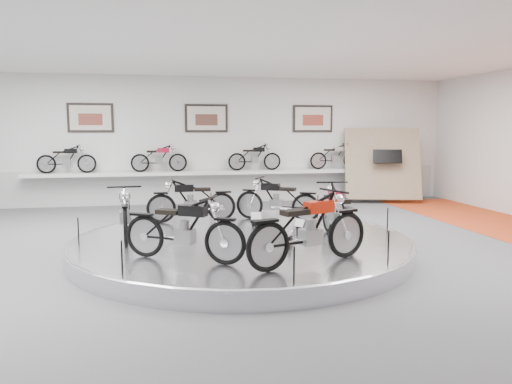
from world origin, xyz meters
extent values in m
plane|color=#555558|center=(0.00, 0.00, 0.00)|extent=(16.00, 16.00, 0.00)
plane|color=white|center=(0.00, 0.00, 4.00)|extent=(16.00, 16.00, 0.00)
plane|color=silver|center=(0.00, 7.00, 2.00)|extent=(16.00, 0.00, 16.00)
plane|color=silver|center=(0.00, -7.00, 2.00)|extent=(16.00, 0.00, 16.00)
cube|color=#BCBCBA|center=(0.00, 6.98, 0.55)|extent=(15.68, 0.04, 1.10)
cylinder|color=silver|center=(0.00, 0.30, 0.15)|extent=(6.40, 6.40, 0.30)
torus|color=#B2B2BA|center=(0.00, 0.30, 0.27)|extent=(6.40, 6.40, 0.10)
cube|color=silver|center=(0.00, 6.70, 1.00)|extent=(11.00, 0.55, 0.10)
cube|color=beige|center=(-3.50, 6.96, 2.70)|extent=(1.35, 0.06, 0.88)
cube|color=beige|center=(0.00, 6.96, 2.70)|extent=(1.35, 0.06, 0.88)
cube|color=beige|center=(3.50, 6.96, 2.70)|extent=(1.35, 0.06, 0.88)
cube|color=#937C61|center=(5.60, 6.10, 1.25)|extent=(2.56, 1.52, 2.30)
camera|label=1|loc=(-1.53, -8.92, 2.35)|focal=35.00mm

